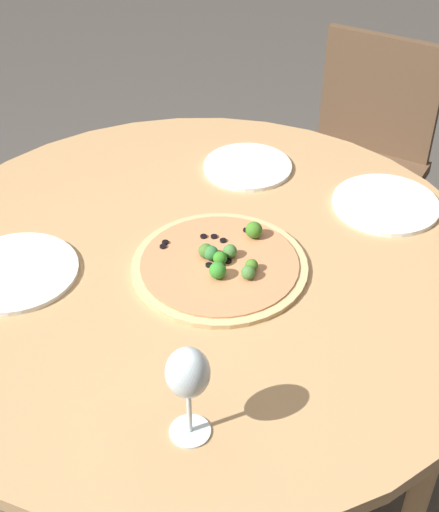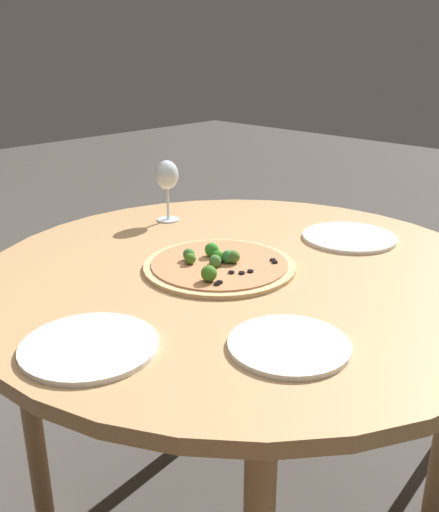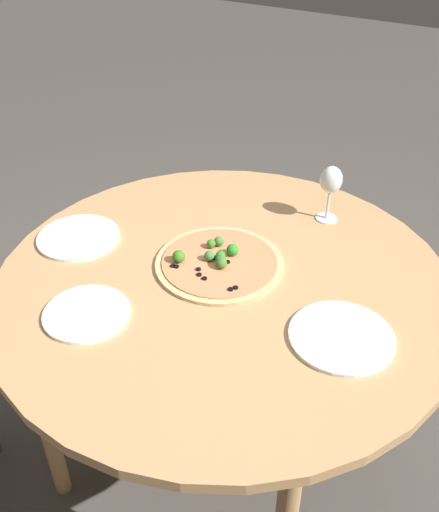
# 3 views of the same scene
# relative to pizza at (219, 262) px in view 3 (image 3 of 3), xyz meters

# --- Properties ---
(ground_plane) EXTENTS (12.00, 12.00, 0.00)m
(ground_plane) POSITION_rel_pizza_xyz_m (-0.04, 0.04, -0.77)
(ground_plane) COLOR #4C4742
(dining_table) EXTENTS (1.21, 1.21, 0.76)m
(dining_table) POSITION_rel_pizza_xyz_m (-0.04, 0.04, -0.08)
(dining_table) COLOR tan
(dining_table) RESTS_ON ground_plane
(pizza) EXTENTS (0.35, 0.35, 0.05)m
(pizza) POSITION_rel_pizza_xyz_m (0.00, 0.00, 0.00)
(pizza) COLOR tan
(pizza) RESTS_ON dining_table
(wine_glass) EXTENTS (0.07, 0.07, 0.18)m
(wine_glass) POSITION_rel_pizza_xyz_m (-0.17, -0.37, 0.12)
(wine_glass) COLOR silver
(wine_glass) RESTS_ON dining_table
(plate_near) EXTENTS (0.21, 0.21, 0.01)m
(plate_near) POSITION_rel_pizza_xyz_m (0.18, 0.34, -0.00)
(plate_near) COLOR white
(plate_near) RESTS_ON dining_table
(plate_far) EXTENTS (0.24, 0.24, 0.01)m
(plate_far) POSITION_rel_pizza_xyz_m (0.42, 0.10, -0.00)
(plate_far) COLOR white
(plate_far) RESTS_ON dining_table
(plate_side) EXTENTS (0.25, 0.25, 0.01)m
(plate_side) POSITION_rel_pizza_xyz_m (-0.39, 0.10, -0.00)
(plate_side) COLOR white
(plate_side) RESTS_ON dining_table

